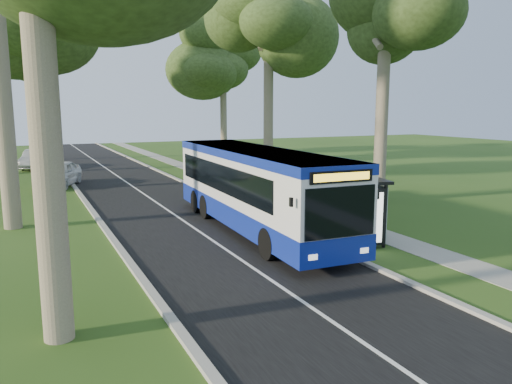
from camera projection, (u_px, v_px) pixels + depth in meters
The scene contains 16 objects.
ground at pixel (322, 245), 18.74m from camera, with size 120.00×120.00×0.00m, color #294916.
road at pixel (161, 206), 26.17m from camera, with size 7.00×100.00×0.02m, color black.
kerb_east at pixel (223, 200), 27.64m from camera, with size 0.25×100.00×0.12m, color #9E9B93.
kerb_west at pixel (92, 211), 24.68m from camera, with size 0.25×100.00×0.12m, color #9E9B93.
centre_line at pixel (161, 206), 26.17m from camera, with size 0.12×100.00×0.01m, color white.
footpath at pixel (272, 197), 28.91m from camera, with size 1.50×100.00×0.02m, color gray.
bus at pixel (255, 189), 20.69m from camera, with size 3.16×12.99×3.42m.
bus_stop_sign at pixel (314, 196), 20.71m from camera, with size 0.09×0.33×2.33m.
bus_shelter at pixel (366, 197), 18.91m from camera, with size 2.20×3.18×2.49m.
litter_bin at pixel (298, 207), 23.43m from camera, with size 0.55×0.55×0.97m.
car_white at pixel (58, 174), 32.58m from camera, with size 1.99×4.95×1.69m, color silver.
car_silver at pixel (36, 159), 42.21m from camera, with size 1.71×4.90×1.62m, color #9A9DA1.
tree_west_c at pixel (29, 18), 29.26m from camera, with size 5.20×5.20×13.88m.
tree_west_e at pixel (28, 26), 46.90m from camera, with size 5.20×5.20×17.14m.
tree_east_c at pixel (269, 1), 35.54m from camera, with size 5.20×5.20×17.06m.
tree_east_d at pixel (223, 56), 47.18m from camera, with size 5.20×5.20×13.45m.
Camera 1 is at (-10.00, -15.33, 5.10)m, focal length 35.00 mm.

